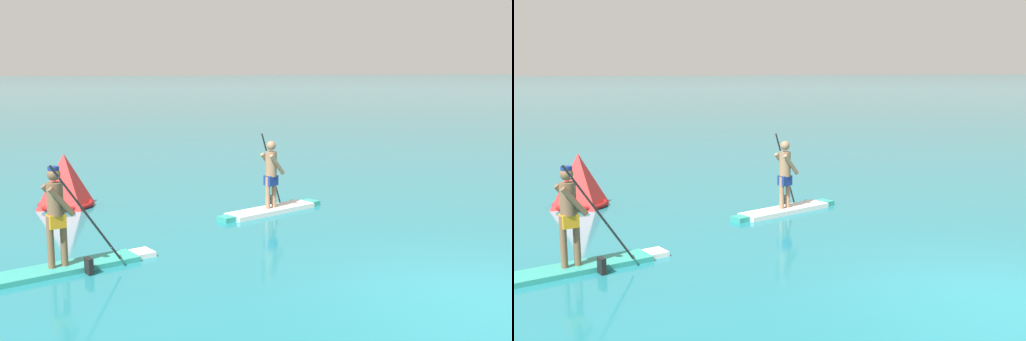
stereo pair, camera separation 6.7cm
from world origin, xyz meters
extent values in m
plane|color=#1E727F|center=(0.00, 0.00, 0.00)|extent=(440.00, 440.00, 0.00)
cube|color=teal|center=(-6.02, 2.90, 0.04)|extent=(2.78, 1.55, 0.09)
cube|color=white|center=(-4.58, 3.46, 0.04)|extent=(0.47, 0.52, 0.09)
cylinder|color=brown|center=(-5.86, 2.96, 0.51)|extent=(0.11, 0.11, 0.85)
cylinder|color=brown|center=(-6.06, 2.88, 0.51)|extent=(0.11, 0.11, 0.85)
cube|color=orange|center=(-5.96, 2.92, 0.85)|extent=(0.32, 0.30, 0.22)
cylinder|color=brown|center=(-5.96, 2.92, 1.20)|extent=(0.26, 0.26, 0.53)
sphere|color=brown|center=(-5.96, 2.92, 1.60)|extent=(0.21, 0.21, 0.21)
cylinder|color=navy|center=(-5.96, 2.92, 1.69)|extent=(0.18, 0.18, 0.06)
cylinder|color=brown|center=(-5.97, 3.08, 1.18)|extent=(0.42, 0.23, 0.53)
cylinder|color=brown|center=(-5.86, 2.80, 1.18)|extent=(0.42, 0.23, 0.53)
cylinder|color=black|center=(-5.49, 2.67, 0.98)|extent=(1.04, 0.45, 1.68)
cube|color=black|center=(-5.49, 2.67, 0.11)|extent=(0.15, 0.22, 0.32)
cube|color=white|center=(-1.44, 6.01, 0.05)|extent=(2.28, 1.46, 0.10)
cube|color=teal|center=(-0.29, 6.55, 0.05)|extent=(0.42, 0.48, 0.10)
cube|color=teal|center=(-2.60, 5.48, 0.05)|extent=(0.40, 0.43, 0.10)
cylinder|color=#997051|center=(-1.36, 6.05, 0.47)|extent=(0.11, 0.11, 0.73)
cylinder|color=#997051|center=(-1.53, 5.97, 0.47)|extent=(0.11, 0.11, 0.73)
cube|color=navy|center=(-1.44, 6.01, 0.74)|extent=(0.33, 0.31, 0.22)
cylinder|color=#997051|center=(-1.44, 6.01, 1.11)|extent=(0.26, 0.26, 0.56)
sphere|color=#997051|center=(-1.44, 6.01, 1.53)|extent=(0.21, 0.21, 0.21)
cylinder|color=#997051|center=(-1.46, 6.17, 1.11)|extent=(0.42, 0.26, 0.52)
cylinder|color=#997051|center=(-1.33, 5.89, 1.11)|extent=(0.42, 0.26, 0.52)
cylinder|color=black|center=(-1.29, 6.51, 0.91)|extent=(0.57, 0.29, 1.71)
cube|color=black|center=(-1.29, 6.51, 0.12)|extent=(0.16, 0.22, 0.32)
pyramid|color=red|center=(-5.93, 7.88, 0.64)|extent=(1.43, 1.43, 1.27)
torus|color=maroon|center=(-5.93, 7.88, 0.06)|extent=(1.29, 1.29, 0.12)
camera|label=1|loc=(-5.53, -7.33, 3.27)|focal=44.25mm
camera|label=2|loc=(-5.47, -7.35, 3.27)|focal=44.25mm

